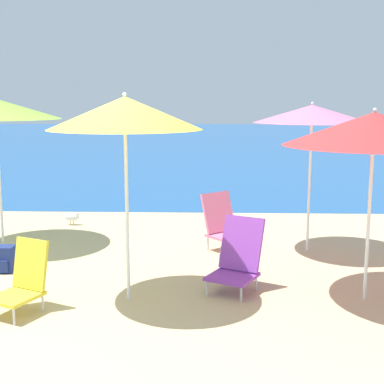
{
  "coord_description": "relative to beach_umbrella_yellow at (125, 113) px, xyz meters",
  "views": [
    {
      "loc": [
        1.27,
        -5.18,
        2.11
      ],
      "look_at": [
        1.04,
        1.33,
        1.0
      ],
      "focal_mm": 50.0,
      "sensor_mm": 36.0,
      "label": 1
    }
  ],
  "objects": [
    {
      "name": "beach_chair_purple",
      "position": [
        1.18,
        0.37,
        -1.62
      ],
      "size": [
        0.7,
        0.75,
        0.81
      ],
      "rotation": [
        0.0,
        0.0,
        -0.48
      ],
      "color": "silver",
      "rests_on": "ground"
    },
    {
      "name": "sea_water",
      "position": [
        -0.4,
        24.57,
        -1.98
      ],
      "size": [
        60.0,
        40.0,
        0.01
      ],
      "color": "#1E5699",
      "rests_on": "ground"
    },
    {
      "name": "beach_umbrella_yellow",
      "position": [
        0.0,
        0.0,
        0.0
      ],
      "size": [
        1.59,
        1.59,
        2.2
      ],
      "color": "white",
      "rests_on": "ground"
    },
    {
      "name": "backpack_navy",
      "position": [
        -1.72,
        0.9,
        -1.83
      ],
      "size": [
        0.3,
        0.22,
        0.33
      ],
      "color": "navy",
      "rests_on": "ground"
    },
    {
      "name": "beach_chair_pink",
      "position": [
        1.05,
        2.07,
        -1.6
      ],
      "size": [
        0.74,
        0.74,
        0.81
      ],
      "rotation": [
        0.0,
        0.0,
        0.71
      ],
      "color": "silver",
      "rests_on": "ground"
    },
    {
      "name": "beach_umbrella_red",
      "position": [
        2.54,
        0.1,
        -0.16
      ],
      "size": [
        1.86,
        1.86,
        2.04
      ],
      "color": "white",
      "rests_on": "ground"
    },
    {
      "name": "ground_plane",
      "position": [
        -0.4,
        -0.26,
        -1.99
      ],
      "size": [
        60.0,
        60.0,
        0.0
      ],
      "primitive_type": "plane",
      "color": "#C6B284"
    },
    {
      "name": "beach_umbrella_pink",
      "position": [
        2.26,
        1.98,
        -0.05
      ],
      "size": [
        1.6,
        1.6,
        2.1
      ],
      "color": "white",
      "rests_on": "ground"
    },
    {
      "name": "beach_chair_yellow",
      "position": [
        -1.01,
        -0.34,
        -1.66
      ],
      "size": [
        0.59,
        0.65,
        0.72
      ],
      "rotation": [
        0.0,
        0.0,
        -0.44
      ],
      "color": "silver",
      "rests_on": "ground"
    },
    {
      "name": "seagull",
      "position": [
        -1.51,
        3.47,
        -1.85
      ],
      "size": [
        0.27,
        0.11,
        0.23
      ],
      "color": "gold",
      "rests_on": "ground"
    },
    {
      "name": "water_bottle",
      "position": [
        1.02,
        1.17,
        -1.88
      ],
      "size": [
        0.06,
        0.06,
        0.27
      ],
      "color": "#8CCCEA",
      "rests_on": "ground"
    }
  ]
}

